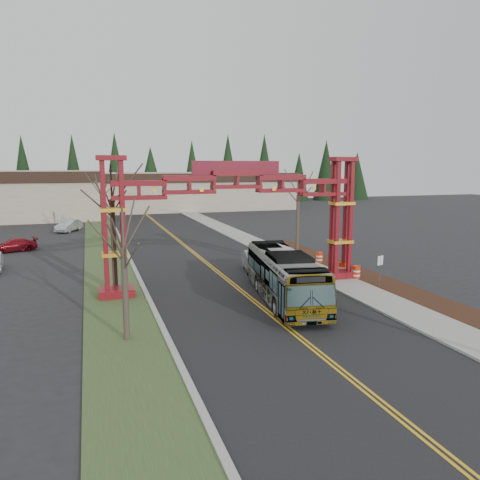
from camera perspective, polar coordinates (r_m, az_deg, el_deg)
name	(u,v)px	position (r m, az deg, el deg)	size (l,w,h in m)	color
ground	(403,421)	(17.25, 19.24, -20.11)	(200.00, 200.00, 0.00)	black
road	(211,267)	(38.91, -3.56, -3.26)	(12.00, 110.00, 0.02)	black
lane_line_left	(210,267)	(38.87, -3.73, -3.24)	(0.12, 100.00, 0.01)	gold
lane_line_right	(212,266)	(38.93, -3.39, -3.22)	(0.12, 100.00, 0.01)	gold
curb_right	(279,261)	(40.83, 4.83, -2.59)	(0.30, 110.00, 0.15)	#A0A19B
sidewalk_right	(295,260)	(41.40, 6.68, -2.46)	(2.60, 110.00, 0.14)	gray
landscape_strip	(440,305)	(30.50, 23.24, -7.33)	(2.60, 50.00, 0.12)	black
grass_median	(111,273)	(37.76, -15.42, -3.90)	(4.00, 110.00, 0.08)	#374924
curb_left	(135,271)	(37.87, -12.63, -3.70)	(0.30, 110.00, 0.15)	#A0A19B
gateway_arch	(236,200)	(31.38, -0.45, 4.85)	(18.20, 1.60, 8.90)	maroon
retail_building_east	(190,190)	(93.94, -6.11, 6.04)	(38.00, 20.30, 7.00)	tan
conifer_treeline	(134,175)	(104.30, -12.83, 7.79)	(116.10, 5.60, 13.00)	black
transit_bus	(284,276)	(28.96, 5.38, -4.40)	(2.62, 11.22, 3.12)	#ADB0B5
silver_sedan	(256,262)	(36.83, 1.99, -2.67)	(1.71, 4.91, 1.62)	#A5A8AD
parked_car_mid_a	(13,245)	(50.65, -25.92, -0.57)	(1.77, 4.35, 1.26)	maroon
parked_car_far_a	(69,226)	(63.41, -20.17, 1.66)	(1.63, 4.68, 1.54)	silver
bare_tree_median_near	(123,249)	(22.34, -14.02, -1.04)	(2.88, 2.88, 6.39)	#382D26
bare_tree_median_mid	(112,200)	(30.99, -15.35, 4.74)	(3.33, 3.33, 8.36)	#382D26
bare_tree_median_far	(101,192)	(54.58, -16.57, 5.61)	(3.36, 3.36, 7.63)	#382D26
bare_tree_right_far	(298,195)	(45.92, 7.10, 5.41)	(3.21, 3.21, 7.59)	#382D26
street_sign	(380,265)	(32.85, 16.71, -2.97)	(0.51, 0.20, 2.30)	#3F3F44
barrel_south	(356,273)	(35.29, 13.97, -3.91)	(0.58, 0.58, 1.06)	red
barrel_mid	(342,270)	(36.05, 12.38, -3.54)	(0.60, 0.60, 1.11)	red
barrel_north	(319,258)	(40.59, 9.65, -2.15)	(0.54, 0.54, 0.99)	red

